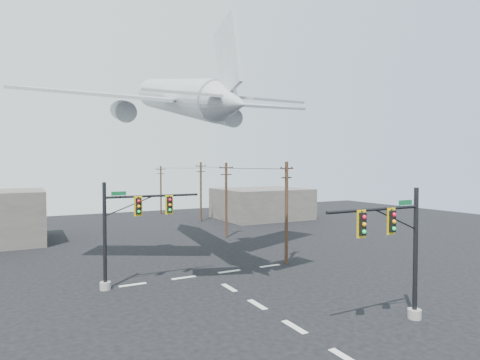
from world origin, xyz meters
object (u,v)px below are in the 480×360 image
signal_mast_near (399,252)px  utility_pole_b (226,198)px  utility_pole_a (286,211)px  utility_pole_c (201,190)px  signal_mast_far (127,231)px  airliner (178,97)px  utility_pole_d (161,189)px

signal_mast_near → utility_pole_b: utility_pole_b is taller
utility_pole_a → utility_pole_b: size_ratio=1.00×
utility_pole_b → utility_pole_a: bearing=-93.2°
utility_pole_b → utility_pole_c: (2.78, 14.84, 0.12)m
utility_pole_b → signal_mast_near: bearing=-95.6°
signal_mast_near → utility_pole_a: (2.27, 14.26, 0.77)m
signal_mast_far → airliner: 14.26m
signal_mast_near → utility_pole_d: (3.44, 56.29, 0.57)m
utility_pole_d → airliner: (-9.14, -35.80, 10.60)m
utility_pole_b → signal_mast_far: bearing=-135.1°
signal_mast_near → utility_pole_d: size_ratio=0.86×
signal_mast_near → airliner: bearing=105.5°
utility_pole_c → airliner: 27.83m
utility_pole_b → utility_pole_d: (0.14, 27.61, -0.21)m
utility_pole_a → utility_pole_c: bearing=62.5°
signal_mast_far → utility_pole_c: 34.54m
signal_mast_far → airliner: size_ratio=0.26×
signal_mast_far → utility_pole_b: bearing=43.9°
signal_mast_near → signal_mast_far: signal_mast_far is taller
utility_pole_c → utility_pole_b: bearing=-113.0°
signal_mast_far → utility_pole_d: utility_pole_d is taller
signal_mast_near → utility_pole_c: bearing=82.0°
utility_pole_b → airliner: airliner is taller
signal_mast_far → utility_pole_d: bearing=70.1°
signal_mast_far → utility_pole_c: (17.97, 29.48, 0.83)m
utility_pole_b → airliner: 16.00m
utility_pole_b → utility_pole_d: utility_pole_b is taller
signal_mast_far → utility_pole_b: 21.11m
signal_mast_near → utility_pole_c: 43.94m
utility_pole_c → airliner: airliner is taller
signal_mast_near → utility_pole_a: 14.46m
utility_pole_c → airliner: (-11.78, -23.03, 10.28)m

